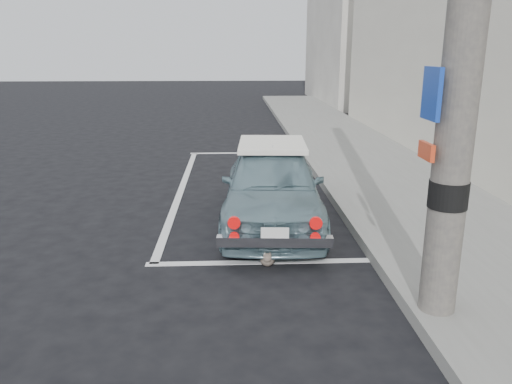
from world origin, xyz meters
TOP-DOWN VIEW (x-y plane):
  - ground at (0.00, 0.00)m, footprint 80.00×80.00m
  - sidewalk at (3.20, 2.00)m, footprint 2.80×40.00m
  - building_far at (6.35, 20.00)m, footprint 3.50×10.00m
  - pline_rear at (0.50, -0.50)m, footprint 3.00×0.12m
  - pline_front at (0.50, 6.50)m, footprint 3.00×0.12m
  - pline_side at (-0.90, 3.00)m, footprint 0.12×7.00m
  - retro_coupe at (0.69, 1.00)m, footprint 1.66×3.69m
  - cat at (0.51, -0.59)m, footprint 0.21×0.43m

SIDE VIEW (x-z plane):
  - ground at x=0.00m, z-range 0.00..0.00m
  - pline_rear at x=0.50m, z-range 0.00..0.01m
  - pline_front at x=0.50m, z-range 0.00..0.01m
  - pline_side at x=-0.90m, z-range 0.00..0.01m
  - sidewalk at x=3.20m, z-range 0.00..0.15m
  - cat at x=0.51m, z-range -0.01..0.22m
  - retro_coupe at x=0.69m, z-range 0.01..1.23m
  - building_far at x=6.35m, z-range 0.00..8.00m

